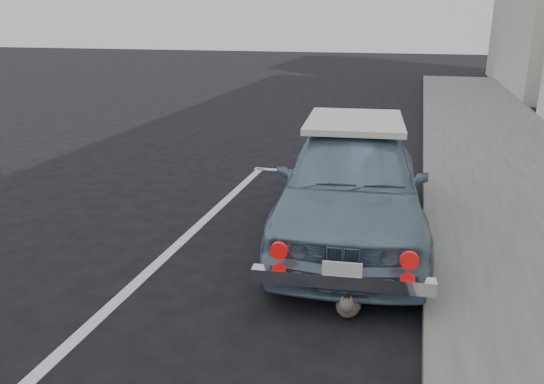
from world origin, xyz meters
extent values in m
cube|color=silver|center=(0.50, 6.50, 0.00)|extent=(3.00, 0.12, 0.01)
cube|color=silver|center=(-0.90, 3.00, 0.00)|extent=(0.12, 7.00, 0.01)
imported|color=#718CA3|center=(0.94, 4.01, 0.68)|extent=(1.96, 4.13, 1.36)
cube|color=silver|center=(0.91, 4.41, 1.29)|extent=(1.26, 1.62, 0.07)
cube|color=silver|center=(1.12, 2.07, 0.38)|extent=(1.53, 0.26, 0.12)
cube|color=white|center=(1.12, 2.03, 0.48)|extent=(0.33, 0.05, 0.17)
cylinder|color=red|center=(0.59, 1.99, 0.62)|extent=(0.15, 0.05, 0.15)
cylinder|color=red|center=(1.65, 2.09, 0.62)|extent=(0.15, 0.05, 0.15)
cylinder|color=red|center=(0.59, 1.99, 0.44)|extent=(0.12, 0.05, 0.12)
cylinder|color=red|center=(1.65, 2.09, 0.44)|extent=(0.12, 0.05, 0.12)
ellipsoid|color=#716256|center=(1.17, 2.18, 0.11)|extent=(0.22, 0.34, 0.21)
sphere|color=#716256|center=(1.17, 2.03, 0.18)|extent=(0.13, 0.13, 0.13)
cone|color=#716256|center=(1.14, 2.03, 0.25)|extent=(0.04, 0.04, 0.05)
cone|color=#716256|center=(1.21, 2.03, 0.25)|extent=(0.04, 0.04, 0.05)
cylinder|color=#716256|center=(1.22, 2.35, 0.04)|extent=(0.11, 0.22, 0.03)
camera|label=1|loc=(1.60, -1.93, 2.46)|focal=35.00mm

